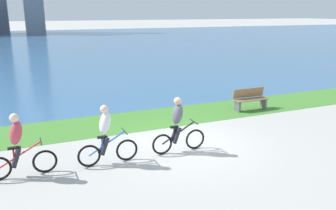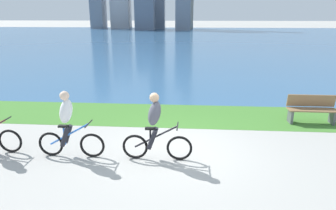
# 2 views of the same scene
# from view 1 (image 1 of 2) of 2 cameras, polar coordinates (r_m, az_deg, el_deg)

# --- Properties ---
(ground_plane) EXTENTS (300.00, 300.00, 0.00)m
(ground_plane) POSITION_cam_1_polar(r_m,az_deg,el_deg) (10.84, 2.55, -6.48)
(ground_plane) COLOR #B2AFA8
(grass_strip_bayside) EXTENTS (120.00, 2.50, 0.01)m
(grass_strip_bayside) POSITION_cam_1_polar(r_m,az_deg,el_deg) (13.33, -2.77, -2.27)
(grass_strip_bayside) COLOR #478433
(grass_strip_bayside) RESTS_ON ground
(bay_water_surface) EXTENTS (300.00, 67.94, 0.00)m
(bay_water_surface) POSITION_cam_1_polar(r_m,az_deg,el_deg) (47.52, -17.98, 9.68)
(bay_water_surface) COLOR #386693
(bay_water_surface) RESTS_ON ground
(cyclist_lead) EXTENTS (1.68, 0.52, 1.66)m
(cyclist_lead) POSITION_cam_1_polar(r_m,az_deg,el_deg) (9.99, 1.64, -3.32)
(cyclist_lead) COLOR black
(cyclist_lead) RESTS_ON ground
(cyclist_trailing) EXTENTS (1.65, 0.52, 1.66)m
(cyclist_trailing) POSITION_cam_1_polar(r_m,az_deg,el_deg) (9.35, -10.20, -4.89)
(cyclist_trailing) COLOR black
(cyclist_trailing) RESTS_ON ground
(cyclist_distant_rear) EXTENTS (1.69, 0.52, 1.65)m
(cyclist_distant_rear) POSITION_cam_1_polar(r_m,az_deg,el_deg) (9.26, -23.53, -6.18)
(cyclist_distant_rear) COLOR black
(cyclist_distant_rear) RESTS_ON ground
(bench_near_path) EXTENTS (1.50, 0.47, 0.90)m
(bench_near_path) POSITION_cam_1_polar(r_m,az_deg,el_deg) (14.85, 13.40, 0.95)
(bench_near_path) COLOR olive
(bench_near_path) RESTS_ON ground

